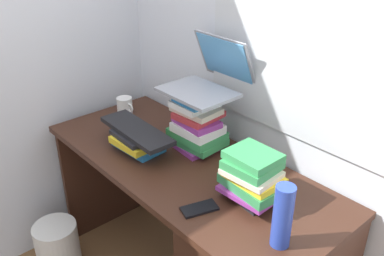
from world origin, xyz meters
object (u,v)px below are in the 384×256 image
(book_stack_keyboard_riser, at_px, (138,141))
(computer_mouse, at_px, (231,181))
(book_stack_tall, at_px, (197,124))
(wastebasket, at_px, (58,247))
(mug, at_px, (125,106))
(water_bottle, at_px, (283,216))
(cell_phone, at_px, (199,209))
(laptop, at_px, (209,78))
(keyboard, at_px, (137,130))
(book_stack_side, at_px, (252,177))

(book_stack_keyboard_riser, distance_m, computer_mouse, 0.50)
(book_stack_tall, height_order, wastebasket, book_stack_tall)
(mug, distance_m, water_bottle, 1.22)
(book_stack_tall, bearing_deg, water_bottle, -18.30)
(cell_phone, bearing_deg, book_stack_tall, 157.00)
(mug, xyz_separation_m, wastebasket, (0.06, -0.52, -0.66))
(mug, xyz_separation_m, water_bottle, (1.20, -0.18, 0.07))
(laptop, bearing_deg, computer_mouse, -27.67)
(mug, relative_size, wastebasket, 0.42)
(mug, bearing_deg, book_stack_keyboard_riser, -24.99)
(computer_mouse, distance_m, wastebasket, 1.12)
(computer_mouse, height_order, wastebasket, computer_mouse)
(keyboard, height_order, wastebasket, keyboard)
(laptop, distance_m, wastebasket, 1.24)
(computer_mouse, relative_size, wastebasket, 0.36)
(keyboard, xyz_separation_m, wastebasket, (-0.31, -0.35, -0.71))
(book_stack_keyboard_riser, distance_m, mug, 0.40)
(book_stack_keyboard_riser, relative_size, water_bottle, 1.08)
(book_stack_tall, relative_size, computer_mouse, 2.68)
(laptop, bearing_deg, book_stack_keyboard_riser, -122.83)
(computer_mouse, bearing_deg, laptop, 152.33)
(book_stack_tall, xyz_separation_m, keyboard, (-0.18, -0.21, -0.03))
(book_stack_side, height_order, wastebasket, book_stack_side)
(book_stack_keyboard_riser, relative_size, computer_mouse, 2.40)
(computer_mouse, bearing_deg, water_bottle, -19.77)
(book_stack_tall, bearing_deg, computer_mouse, -16.59)
(computer_mouse, xyz_separation_m, water_bottle, (0.35, -0.12, 0.10))
(wastebasket, bearing_deg, book_stack_keyboard_riser, 48.44)
(book_stack_side, distance_m, laptop, 0.52)
(keyboard, relative_size, cell_phone, 3.09)
(book_stack_tall, distance_m, cell_phone, 0.47)
(book_stack_tall, xyz_separation_m, mug, (-0.55, -0.04, -0.09))
(book_stack_keyboard_riser, xyz_separation_m, laptop, (0.18, 0.28, 0.29))
(book_stack_tall, distance_m, mug, 0.55)
(book_stack_tall, height_order, keyboard, book_stack_tall)
(keyboard, bearing_deg, cell_phone, -7.22)
(keyboard, relative_size, mug, 3.47)
(keyboard, relative_size, computer_mouse, 4.04)
(book_stack_tall, bearing_deg, cell_phone, -40.79)
(keyboard, xyz_separation_m, mug, (-0.37, 0.17, -0.05))
(laptop, relative_size, keyboard, 0.80)
(book_stack_keyboard_riser, height_order, computer_mouse, book_stack_keyboard_riser)
(book_stack_keyboard_riser, relative_size, mug, 2.06)
(book_stack_side, distance_m, water_bottle, 0.25)
(mug, bearing_deg, keyboard, -25.25)
(book_stack_keyboard_riser, bearing_deg, mug, 155.01)
(laptop, height_order, computer_mouse, laptop)
(cell_phone, bearing_deg, wastebasket, -144.70)
(book_stack_tall, relative_size, book_stack_side, 1.13)
(computer_mouse, bearing_deg, keyboard, -166.05)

